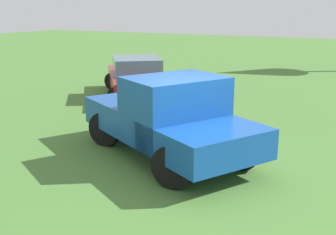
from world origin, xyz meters
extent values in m
plane|color=#477533|center=(0.00, 0.00, 0.00)|extent=(80.00, 80.00, 0.00)
cylinder|color=black|center=(-2.48, 0.42, 0.42)|extent=(0.83, 0.22, 0.83)
cylinder|color=black|center=(-1.65, 1.89, 0.42)|extent=(0.83, 0.22, 0.83)
cylinder|color=black|center=(0.06, -1.02, 0.42)|extent=(0.83, 0.22, 0.83)
cylinder|color=black|center=(0.89, 0.45, 0.42)|extent=(0.83, 0.22, 0.83)
cube|color=#144799|center=(-1.99, 1.11, 0.76)|extent=(2.57, 2.63, 0.64)
cube|color=#144799|center=(-0.56, 0.30, 1.14)|extent=(2.25, 2.45, 1.40)
cube|color=slate|center=(-0.56, 0.30, 1.58)|extent=(1.98, 2.20, 0.48)
cube|color=#144799|center=(0.24, -0.15, 0.74)|extent=(2.89, 2.81, 0.60)
cube|color=silver|center=(-2.73, 1.53, 0.50)|extent=(1.04, 1.72, 0.16)
cylinder|color=black|center=(-6.37, 6.34, 0.34)|extent=(0.69, 0.20, 0.69)
cylinder|color=black|center=(-5.11, 7.30, 0.34)|extent=(0.69, 0.20, 0.69)
cylinder|color=black|center=(-4.48, 3.88, 0.34)|extent=(0.69, 0.20, 0.69)
cylinder|color=black|center=(-3.22, 4.84, 0.34)|extent=(0.69, 0.20, 0.69)
cube|color=maroon|center=(-4.80, 5.59, 0.55)|extent=(4.32, 4.85, 0.68)
cube|color=slate|center=(-4.65, 5.40, 1.19)|extent=(2.55, 2.63, 0.60)
camera|label=1|loc=(3.26, -7.40, 3.25)|focal=44.54mm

